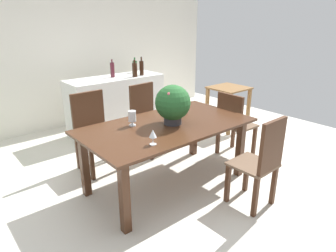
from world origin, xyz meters
The scene contains 17 objects.
ground_plane centered at (0.00, 0.00, 0.00)m, with size 7.04×7.04×0.00m, color silver.
back_wall centered at (0.00, 2.60, 1.30)m, with size 6.40×0.10×2.60m, color silver.
dining_table centered at (0.00, -0.20, 0.65)m, with size 1.90×1.05×0.75m.
chair_far_right centered at (0.42, 0.76, 0.54)m, with size 0.49×0.50×0.98m.
chair_far_left centered at (-0.43, 0.76, 0.55)m, with size 0.48×0.46×0.99m.
chair_foot_end centered at (1.19, -0.20, 0.52)m, with size 0.42×0.46×0.92m.
chair_near_right centered at (0.43, -1.15, 0.54)m, with size 0.41×0.42×0.98m.
flower_centerpiece centered at (0.07, -0.22, 0.98)m, with size 0.39×0.39×0.44m.
crystal_vase_left centered at (0.52, 0.07, 0.84)m, with size 0.10×0.10×0.16m.
crystal_vase_center_near centered at (-0.31, 0.02, 0.85)m, with size 0.08×0.08×0.17m.
wine_glass centered at (-0.46, -0.54, 0.86)m, with size 0.07×0.07×0.15m.
kitchen_counter centered at (0.50, 1.75, 0.47)m, with size 1.62×0.60×0.93m, color silver.
wine_bottle_tall centered at (0.78, 1.57, 1.05)m, with size 0.08×0.08×0.28m.
wine_bottle_clear centered at (0.95, 1.61, 1.06)m, with size 0.07×0.07×0.31m.
wine_bottle_dark centered at (0.48, 1.78, 1.06)m, with size 0.07×0.07×0.29m.
wine_bottle_green centered at (1.02, 1.91, 1.04)m, with size 0.08×0.08×0.27m.
side_table centered at (2.07, 0.61, 0.56)m, with size 0.60×0.58×0.74m.
Camera 1 is at (-2.00, -2.60, 1.87)m, focal length 32.01 mm.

